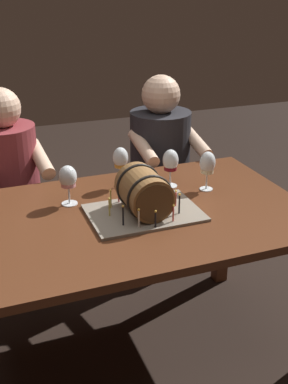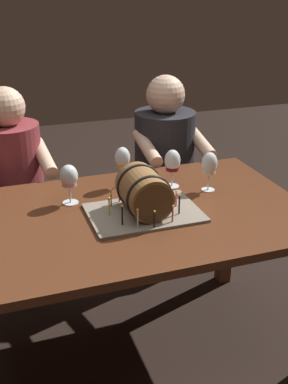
{
  "view_description": "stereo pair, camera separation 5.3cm",
  "coord_description": "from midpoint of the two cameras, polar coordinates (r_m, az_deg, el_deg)",
  "views": [
    {
      "loc": [
        -0.6,
        -1.7,
        1.63
      ],
      "look_at": [
        0.04,
        -0.03,
        0.84
      ],
      "focal_mm": 45.21,
      "sensor_mm": 36.0,
      "label": 1
    },
    {
      "loc": [
        -0.55,
        -1.71,
        1.63
      ],
      "look_at": [
        0.04,
        -0.03,
        0.84
      ],
      "focal_mm": 45.21,
      "sensor_mm": 36.0,
      "label": 2
    }
  ],
  "objects": [
    {
      "name": "wine_glass_amber",
      "position": [
        2.22,
        -3.47,
        3.84
      ],
      "size": [
        0.07,
        0.07,
        0.19
      ],
      "color": "white",
      "rests_on": "dining_table"
    },
    {
      "name": "wine_glass_rose",
      "position": [
        2.07,
        -9.69,
        1.58
      ],
      "size": [
        0.08,
        0.08,
        0.18
      ],
      "color": "white",
      "rests_on": "dining_table"
    },
    {
      "name": "barrel_cake",
      "position": [
        1.96,
        -0.77,
        -0.4
      ],
      "size": [
        0.46,
        0.32,
        0.2
      ],
      "color": "gray",
      "rests_on": "dining_table"
    },
    {
      "name": "person_seated_left",
      "position": [
        2.69,
        -15.84,
        -1.39
      ],
      "size": [
        0.38,
        0.48,
        1.14
      ],
      "color": "#4C1B1E",
      "rests_on": "ground"
    },
    {
      "name": "person_seated_right",
      "position": [
        2.86,
        1.36,
        1.49
      ],
      "size": [
        0.38,
        0.46,
        1.15
      ],
      "color": "black",
      "rests_on": "ground"
    },
    {
      "name": "ground_plane",
      "position": [
        2.43,
        -1.75,
        -18.25
      ],
      "size": [
        8.0,
        8.0,
        0.0
      ],
      "primitive_type": "plane",
      "color": "black"
    },
    {
      "name": "wine_glass_red",
      "position": [
        2.22,
        2.47,
        3.54
      ],
      "size": [
        0.07,
        0.07,
        0.18
      ],
      "color": "white",
      "rests_on": "dining_table"
    },
    {
      "name": "dining_table",
      "position": [
        2.06,
        -1.97,
        -5.0
      ],
      "size": [
        1.46,
        0.91,
        0.74
      ],
      "color": "#562D19",
      "rests_on": "ground"
    },
    {
      "name": "wine_glass_white",
      "position": [
        2.2,
        6.81,
        3.24
      ],
      "size": [
        0.07,
        0.07,
        0.18
      ],
      "color": "white",
      "rests_on": "dining_table"
    }
  ]
}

